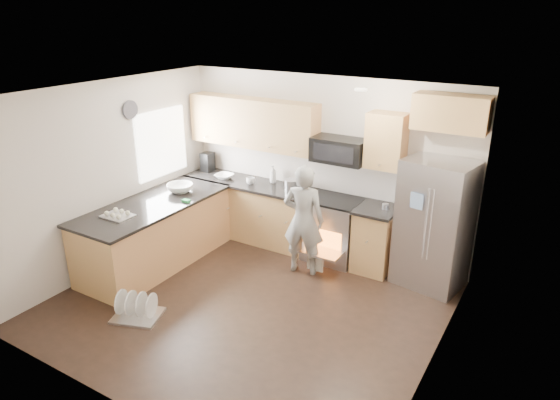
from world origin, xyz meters
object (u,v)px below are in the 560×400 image
Objects in this scene: refrigerator at (434,224)px; stove_range at (333,215)px; person at (304,220)px; dish_rack at (137,310)px.

stove_range is at bearing -169.70° from refrigerator.
person reaches higher than dish_rack.
stove_range is 1.05× the size of refrigerator.
person is at bearing -149.74° from refrigerator.
refrigerator is 2.61× the size of dish_rack.
refrigerator reaches higher than dish_rack.
stove_range reaches higher than dish_rack.
dish_rack is (-2.75, -2.60, -0.77)m from refrigerator.
dish_rack is (-1.16, -2.01, -0.69)m from person.
person is at bearing 60.12° from dish_rack.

